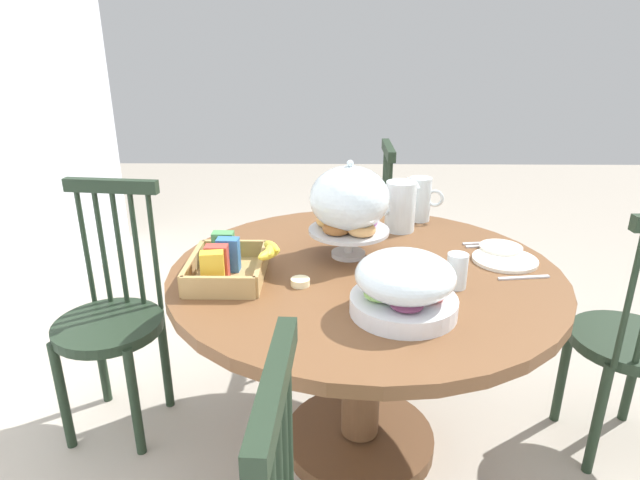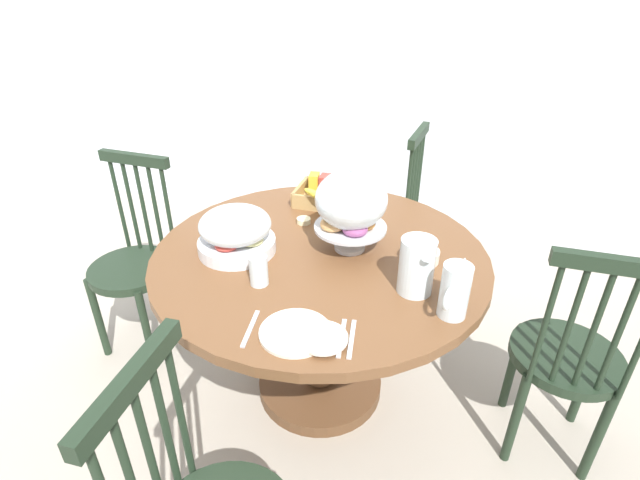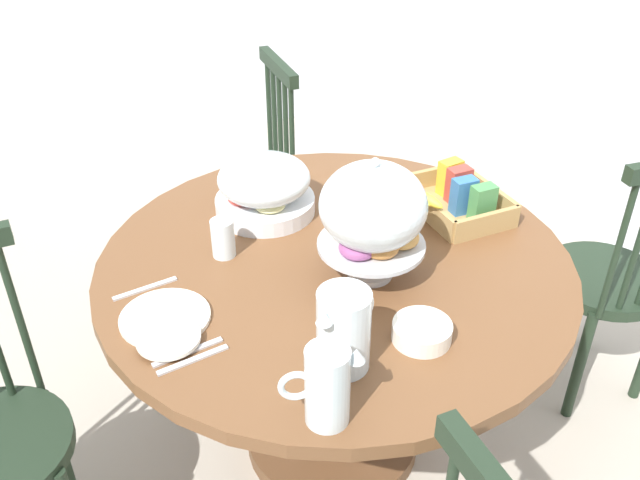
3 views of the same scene
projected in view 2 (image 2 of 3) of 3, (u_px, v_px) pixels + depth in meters
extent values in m
plane|color=#A89E8E|center=(284.00, 401.00, 2.15)|extent=(10.00, 10.00, 0.00)
cube|color=silver|center=(374.00, 41.00, 3.04)|extent=(4.80, 0.06, 2.60)
cylinder|color=brown|center=(320.00, 256.00, 1.87)|extent=(1.30, 1.30, 0.04)
cylinder|color=brown|center=(320.00, 322.00, 2.03)|extent=(0.14, 0.14, 0.63)
cylinder|color=brown|center=(320.00, 382.00, 2.21)|extent=(0.56, 0.56, 0.06)
cylinder|color=#1E2D1E|center=(383.00, 216.00, 2.76)|extent=(0.40, 0.40, 0.04)
cylinder|color=#1E2D1E|center=(365.00, 235.00, 3.04)|extent=(0.04, 0.04, 0.45)
cylinder|color=#1E2D1E|center=(351.00, 256.00, 2.81)|extent=(0.04, 0.04, 0.45)
cylinder|color=#1E2D1E|center=(409.00, 243.00, 2.94)|extent=(0.04, 0.04, 0.45)
cylinder|color=#1E2D1E|center=(397.00, 266.00, 2.72)|extent=(0.04, 0.04, 0.45)
cylinder|color=#1E2D1E|center=(420.00, 173.00, 2.71)|extent=(0.02, 0.02, 0.48)
cylinder|color=#1E2D1E|center=(417.00, 177.00, 2.65)|extent=(0.02, 0.02, 0.48)
cylinder|color=#1E2D1E|center=(414.00, 182.00, 2.59)|extent=(0.02, 0.02, 0.48)
cylinder|color=#1E2D1E|center=(411.00, 187.00, 2.54)|extent=(0.02, 0.02, 0.48)
cylinder|color=#1E2D1E|center=(408.00, 192.00, 2.48)|extent=(0.02, 0.02, 0.48)
cube|color=#1E2D1E|center=(419.00, 135.00, 2.46)|extent=(0.08, 0.36, 0.05)
cylinder|color=#1E2D1E|center=(132.00, 270.00, 2.27)|extent=(0.40, 0.40, 0.04)
cylinder|color=#1E2D1E|center=(98.00, 318.00, 2.31)|extent=(0.04, 0.04, 0.45)
cylinder|color=#1E2D1E|center=(147.00, 331.00, 2.23)|extent=(0.04, 0.04, 0.45)
cylinder|color=#1E2D1E|center=(136.00, 287.00, 2.54)|extent=(0.04, 0.04, 0.45)
cylinder|color=#1E2D1E|center=(181.00, 297.00, 2.46)|extent=(0.04, 0.04, 0.45)
cylinder|color=#1E2D1E|center=(120.00, 206.00, 2.33)|extent=(0.02, 0.02, 0.48)
cylinder|color=#1E2D1E|center=(132.00, 208.00, 2.31)|extent=(0.02, 0.02, 0.48)
cylinder|color=#1E2D1E|center=(144.00, 210.00, 2.29)|extent=(0.02, 0.02, 0.48)
cylinder|color=#1E2D1E|center=(156.00, 213.00, 2.27)|extent=(0.02, 0.02, 0.48)
cylinder|color=#1E2D1E|center=(169.00, 215.00, 2.25)|extent=(0.02, 0.02, 0.48)
cube|color=#1E2D1E|center=(134.00, 159.00, 2.16)|extent=(0.36, 0.05, 0.05)
cylinder|color=#1E2D1E|center=(151.00, 461.00, 1.12)|extent=(0.02, 0.02, 0.48)
cylinder|color=#1E2D1E|center=(166.00, 437.00, 1.18)|extent=(0.02, 0.02, 0.48)
cylinder|color=#1E2D1E|center=(181.00, 415.00, 1.24)|extent=(0.02, 0.02, 0.48)
cube|color=#1E2D1E|center=(129.00, 381.00, 0.99)|extent=(0.04, 0.36, 0.05)
cylinder|color=#1E2D1E|center=(566.00, 357.00, 1.76)|extent=(0.40, 0.40, 0.04)
cylinder|color=#1E2D1E|center=(584.00, 382.00, 1.95)|extent=(0.04, 0.04, 0.45)
cylinder|color=#1E2D1E|center=(512.00, 367.00, 2.02)|extent=(0.04, 0.04, 0.45)
cylinder|color=#1E2D1E|center=(597.00, 437.00, 1.72)|extent=(0.04, 0.04, 0.45)
cylinder|color=#1E2D1E|center=(515.00, 419.00, 1.79)|extent=(0.04, 0.04, 0.45)
cylinder|color=#1E2D1E|center=(617.00, 338.00, 1.49)|extent=(0.02, 0.02, 0.48)
cylinder|color=#1E2D1E|center=(592.00, 334.00, 1.51)|extent=(0.02, 0.02, 0.48)
cylinder|color=#1E2D1E|center=(568.00, 330.00, 1.53)|extent=(0.02, 0.02, 0.48)
cylinder|color=#1E2D1E|center=(545.00, 326.00, 1.55)|extent=(0.02, 0.02, 0.48)
cube|color=#1E2D1E|center=(617.00, 265.00, 1.38)|extent=(0.36, 0.04, 0.05)
cylinder|color=silver|center=(350.00, 247.00, 1.87)|extent=(0.12, 0.12, 0.02)
cylinder|color=silver|center=(350.00, 239.00, 1.85)|extent=(0.03, 0.03, 0.09)
cylinder|color=silver|center=(350.00, 227.00, 1.83)|extent=(0.28, 0.28, 0.01)
torus|color=#B27033|center=(363.00, 223.00, 1.80)|extent=(0.10, 0.10, 0.03)
torus|color=#D19347|center=(362.00, 215.00, 1.86)|extent=(0.10, 0.10, 0.03)
torus|color=#935628|center=(342.00, 215.00, 1.86)|extent=(0.10, 0.10, 0.03)
torus|color=tan|center=(333.00, 224.00, 1.80)|extent=(0.10, 0.10, 0.03)
torus|color=#994C84|center=(355.00, 229.00, 1.76)|extent=(0.10, 0.10, 0.03)
ellipsoid|color=silver|center=(351.00, 200.00, 1.77)|extent=(0.27, 0.27, 0.22)
sphere|color=silver|center=(352.00, 169.00, 1.71)|extent=(0.02, 0.02, 0.02)
cylinder|color=silver|center=(237.00, 245.00, 1.85)|extent=(0.30, 0.30, 0.05)
ellipsoid|color=beige|center=(252.00, 240.00, 1.81)|extent=(0.09, 0.09, 0.03)
ellipsoid|color=#8CBF59|center=(242.00, 229.00, 1.89)|extent=(0.09, 0.09, 0.03)
ellipsoid|color=#6B2D4C|center=(221.00, 234.00, 1.85)|extent=(0.09, 0.09, 0.03)
ellipsoid|color=#CC3D33|center=(227.00, 245.00, 1.78)|extent=(0.09, 0.09, 0.03)
ellipsoid|color=silver|center=(235.00, 225.00, 1.80)|extent=(0.28, 0.28, 0.13)
cylinder|color=silver|center=(417.00, 266.00, 1.58)|extent=(0.12, 0.12, 0.20)
cylinder|color=orange|center=(416.00, 274.00, 1.60)|extent=(0.10, 0.10, 0.13)
cone|color=silver|center=(428.00, 255.00, 1.48)|extent=(0.05, 0.05, 0.03)
torus|color=silver|center=(409.00, 252.00, 1.64)|extent=(0.05, 0.07, 0.07)
cylinder|color=silver|center=(455.00, 291.00, 1.47)|extent=(0.09, 0.09, 0.18)
cylinder|color=white|center=(454.00, 298.00, 1.49)|extent=(0.08, 0.08, 0.12)
cone|color=silver|center=(464.00, 262.00, 1.48)|extent=(0.04, 0.04, 0.03)
torus|color=silver|center=(448.00, 299.00, 1.42)|extent=(0.03, 0.07, 0.07)
cube|color=tan|center=(330.00, 201.00, 2.25)|extent=(0.30, 0.22, 0.01)
cube|color=tan|center=(324.00, 205.00, 2.14)|extent=(0.30, 0.02, 0.07)
cube|color=tan|center=(336.00, 186.00, 2.32)|extent=(0.30, 0.02, 0.07)
cube|color=tan|center=(300.00, 192.00, 2.27)|extent=(0.02, 0.22, 0.07)
cube|color=tan|center=(362.00, 199.00, 2.20)|extent=(0.02, 0.22, 0.07)
cube|color=gold|center=(314.00, 185.00, 2.26)|extent=(0.05, 0.08, 0.11)
cube|color=#B23D33|center=(325.00, 186.00, 2.24)|extent=(0.04, 0.07, 0.11)
cube|color=#336BAD|center=(336.00, 190.00, 2.21)|extent=(0.05, 0.07, 0.11)
cube|color=#47894C|center=(350.00, 189.00, 2.22)|extent=(0.04, 0.07, 0.11)
ellipsoid|color=yellow|center=(316.00, 195.00, 2.09)|extent=(0.14, 0.08, 0.05)
ellipsoid|color=yellow|center=(322.00, 195.00, 2.09)|extent=(0.13, 0.03, 0.05)
ellipsoid|color=yellow|center=(329.00, 196.00, 2.08)|extent=(0.14, 0.08, 0.05)
cylinder|color=white|center=(295.00, 332.00, 1.43)|extent=(0.22, 0.22, 0.01)
cylinder|color=white|center=(323.00, 338.00, 1.40)|extent=(0.15, 0.15, 0.01)
cylinder|color=white|center=(420.00, 255.00, 1.79)|extent=(0.14, 0.14, 0.04)
cylinder|color=silver|center=(259.00, 270.00, 1.64)|extent=(0.06, 0.06, 0.11)
cylinder|color=beige|center=(303.00, 221.00, 2.06)|extent=(0.06, 0.06, 0.02)
cube|color=silver|center=(342.00, 338.00, 1.42)|extent=(0.04, 0.17, 0.01)
cube|color=silver|center=(352.00, 339.00, 1.41)|extent=(0.04, 0.17, 0.01)
cube|color=silver|center=(250.00, 328.00, 1.45)|extent=(0.04, 0.17, 0.01)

